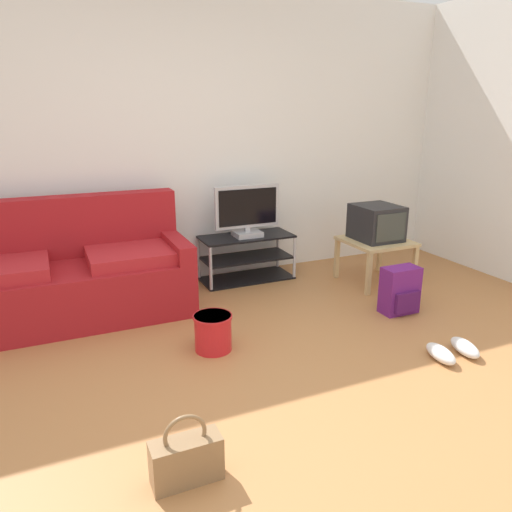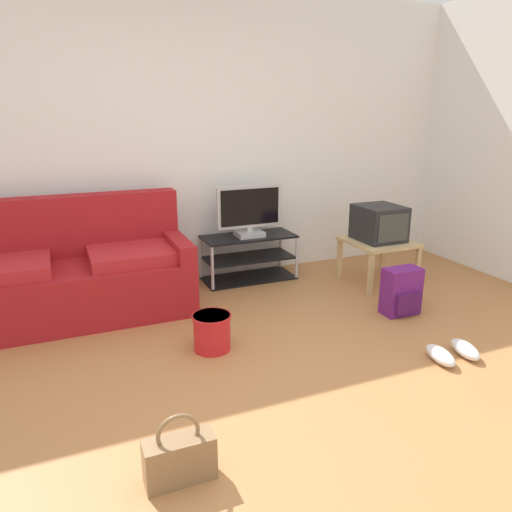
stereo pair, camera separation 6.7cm
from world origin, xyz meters
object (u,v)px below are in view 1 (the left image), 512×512
couch (70,276)px  handbag (186,458)px  sneakers_pair (453,350)px  tv_stand (247,258)px  cleaning_bucket (213,331)px  side_table (376,246)px  backpack (400,291)px  crt_tv (377,223)px  flat_tv (247,212)px

couch → handbag: bearing=-81.4°
handbag → sneakers_pair: bearing=11.1°
couch → sneakers_pair: (2.33, -1.79, -0.30)m
tv_stand → cleaning_bucket: tv_stand is taller
side_table → sneakers_pair: size_ratio=1.48×
backpack → handbag: backpack is taller
crt_tv → backpack: (-0.27, -0.71, -0.40)m
couch → crt_tv: (2.75, -0.32, 0.25)m
handbag → sneakers_pair: (1.99, 0.39, -0.07)m
couch → crt_tv: bearing=-6.7°
crt_tv → flat_tv: bearing=153.5°
sneakers_pair → side_table: bearing=73.6°
tv_stand → backpack: tv_stand is taller
tv_stand → handbag: tv_stand is taller
backpack → sneakers_pair: backpack is taller
handbag → cleaning_bucket: (0.52, 1.15, 0.02)m
couch → backpack: couch is taller
tv_stand → cleaning_bucket: bearing=-121.8°
flat_tv → backpack: flat_tv is taller
tv_stand → crt_tv: crt_tv is taller
tv_stand → side_table: size_ratio=1.54×
couch → side_table: bearing=-7.0°
backpack → sneakers_pair: (-0.16, -0.76, -0.15)m
backpack → couch: bearing=-179.5°
tv_stand → sneakers_pair: size_ratio=2.28×
crt_tv → couch: bearing=173.3°
tv_stand → handbag: bearing=-118.5°
backpack → sneakers_pair: size_ratio=0.99×
couch → sneakers_pair: bearing=-37.6°
tv_stand → backpack: bearing=-56.8°
crt_tv → handbag: 3.09m
side_table → sneakers_pair: 1.55m
side_table → crt_tv: bearing=90.0°
cleaning_bucket → sneakers_pair: 1.66m
side_table → crt_tv: (0.00, 0.02, 0.22)m
crt_tv → cleaning_bucket: (-1.90, -0.71, -0.45)m
handbag → crt_tv: bearing=37.5°
crt_tv → backpack: 0.86m
flat_tv → crt_tv: 1.24m
flat_tv → sneakers_pair: 2.22m
couch → cleaning_bucket: bearing=-50.3°
flat_tv → crt_tv: (1.10, -0.55, -0.09)m
cleaning_bucket → handbag: bearing=-114.5°
sneakers_pair → cleaning_bucket: bearing=152.6°
crt_tv → backpack: bearing=-110.6°
tv_stand → handbag: 2.77m
side_table → handbag: side_table is taller
flat_tv → backpack: size_ratio=1.66×
tv_stand → sneakers_pair: (0.68, -2.04, -0.18)m
crt_tv → handbag: (-2.42, -1.86, -0.48)m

